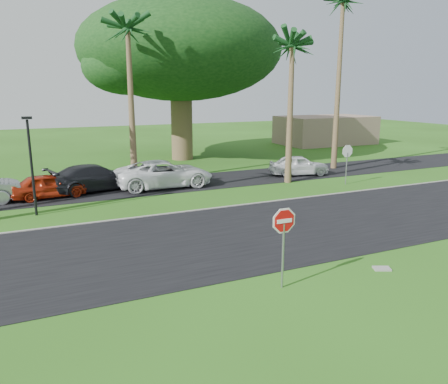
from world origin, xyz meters
TOP-DOWN VIEW (x-y plane):
  - ground at (0.00, 0.00)m, footprint 120.00×120.00m
  - road at (0.00, 2.00)m, footprint 120.00×8.00m
  - parking_strip at (0.00, 12.50)m, footprint 120.00×5.00m
  - curb at (0.00, 6.05)m, footprint 120.00×0.12m
  - stop_sign_near at (0.50, -3.00)m, footprint 1.05×0.07m
  - stop_sign_far at (12.00, 8.00)m, footprint 1.05×0.07m
  - palm_center at (0.00, 14.00)m, footprint 5.00×5.00m
  - palm_right_near at (9.00, 10.00)m, footprint 5.00×5.00m
  - palm_right_far at (15.00, 13.00)m, footprint 5.00×5.00m
  - canopy_tree at (6.00, 22.00)m, footprint 16.50×16.50m
  - streetlight_right at (-6.00, 8.50)m, footprint 0.45×0.25m
  - building_far at (24.00, 26.00)m, footprint 10.00×6.00m
  - car_red at (-5.22, 11.88)m, footprint 4.09×2.00m
  - car_dark at (-2.66, 12.67)m, footprint 5.72×3.47m
  - car_minivan at (1.35, 11.89)m, footprint 5.92×2.79m
  - car_pickup at (10.98, 11.72)m, footprint 4.35×2.52m
  - utility_slab at (4.24, -3.22)m, footprint 0.65×0.55m

SIDE VIEW (x-z plane):
  - ground at x=0.00m, z-range 0.00..0.00m
  - road at x=0.00m, z-range 0.00..0.02m
  - parking_strip at x=0.00m, z-range 0.00..0.02m
  - curb at x=0.00m, z-range 0.00..0.06m
  - utility_slab at x=4.24m, z-range 0.00..0.06m
  - car_red at x=-5.22m, z-range 0.00..1.34m
  - car_pickup at x=10.98m, z-range 0.00..1.39m
  - car_dark at x=-2.66m, z-range 0.00..1.55m
  - car_minivan at x=1.35m, z-range 0.00..1.64m
  - building_far at x=24.00m, z-range 0.00..3.00m
  - stop_sign_near at x=0.50m, z-range 0.46..3.09m
  - stop_sign_far at x=12.00m, z-range 0.46..3.09m
  - streetlight_right at x=-6.00m, z-range 0.33..4.97m
  - palm_right_near at x=9.00m, z-range 3.44..12.94m
  - canopy_tree at x=6.00m, z-range 2.39..15.51m
  - palm_center at x=0.00m, z-range 3.91..14.41m
  - palm_right_far at x=15.00m, z-range 5.08..18.08m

